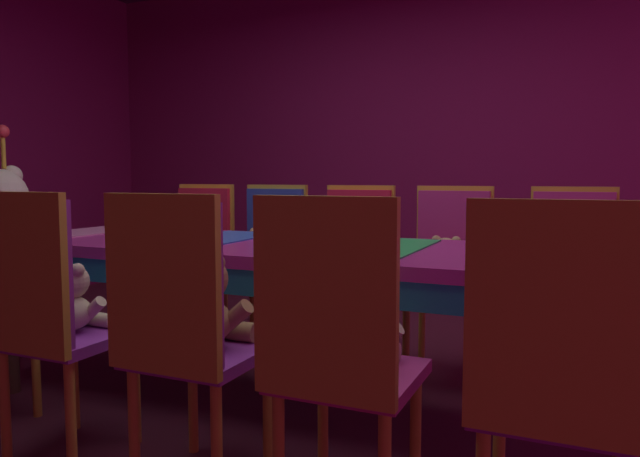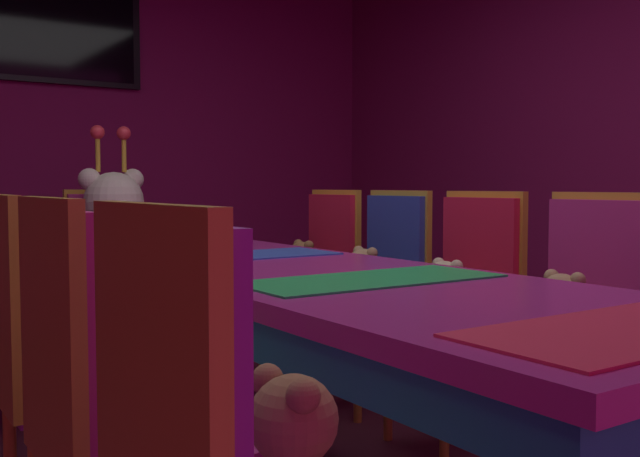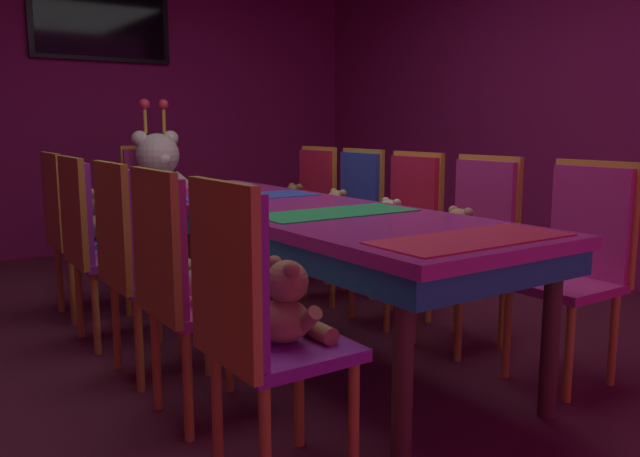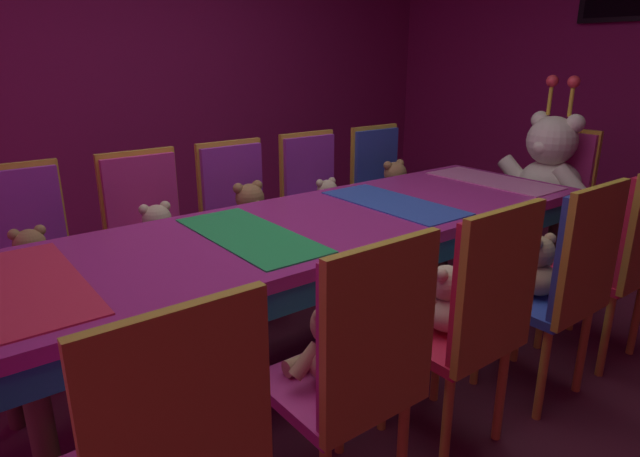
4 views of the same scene
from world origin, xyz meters
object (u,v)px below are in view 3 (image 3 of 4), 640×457
chair_right_2 (407,219)px  chair_left_2 (131,249)px  teddy_left_2 (163,246)px  chair_right_4 (310,201)px  teddy_right_2 (388,225)px  teddy_right_4 (293,205)px  throne_chair (152,196)px  chair_left_0 (248,308)px  teddy_left_4 (94,218)px  chair_left_3 (90,232)px  chair_right_1 (477,231)px  wall_tv (101,20)px  king_teddy_bear (159,180)px  chair_left_4 (68,219)px  chair_left_1 (177,272)px  teddy_left_1 (212,271)px  banquet_table (289,220)px  teddy_right_1 (457,238)px  teddy_left_0 (288,307)px  chair_right_0 (581,248)px  teddy_right_3 (336,213)px  chair_right_3 (353,208)px

chair_right_2 → chair_left_2: bearing=0.8°
teddy_left_2 → chair_right_4: chair_right_4 is taller
teddy_right_2 → teddy_right_4: 1.09m
chair_right_4 → throne_chair: (-0.86, 0.91, 0.00)m
chair_left_0 → teddy_left_4: size_ratio=2.97×
chair_left_3 → throne_chair: size_ratio=1.00×
chair_left_0 → chair_right_1: same height
wall_tv → king_teddy_bear: bearing=-90.0°
chair_left_2 → chair_right_2: 1.65m
chair_left_2 → chair_left_4: 1.14m
chair_left_1 → chair_right_4: (1.69, 1.65, 0.00)m
chair_left_4 → teddy_right_2: chair_left_4 is taller
chair_left_0 → teddy_left_1: size_ratio=3.20×
banquet_table → chair_left_1: bearing=-146.6°
throne_chair → chair_left_2: bearing=-22.3°
chair_left_4 → teddy_right_2: 1.88m
chair_left_3 → teddy_left_4: size_ratio=2.97×
chair_left_2 → chair_left_3: bearing=92.5°
banquet_table → teddy_left_1: bearing=-141.4°
teddy_right_1 → wall_tv: bearing=-79.4°
teddy_left_2 → teddy_right_2: bearing=1.0°
teddy_left_0 → teddy_left_1: size_ratio=0.95×
chair_right_0 → king_teddy_bear: size_ratio=1.13×
chair_left_2 → chair_left_1: bearing=-90.3°
chair_left_2 → teddy_left_1: bearing=-75.2°
teddy_left_4 → banquet_table: bearing=-58.8°
banquet_table → chair_right_2: size_ratio=2.98×
teddy_right_3 → king_teddy_bear: size_ratio=0.33×
chair_left_3 → chair_left_4: (0.03, 0.57, 0.00)m
chair_right_1 → teddy_right_3: chair_right_1 is taller
chair_right_3 → throne_chair: bearing=-59.3°
chair_left_1 → chair_left_4: same height
teddy_left_1 → teddy_left_4: teddy_left_4 is taller
chair_left_0 → chair_left_3: (-0.02, 1.68, 0.00)m
chair_left_0 → wall_tv: 4.55m
chair_left_0 → teddy_right_3: chair_left_0 is taller
chair_right_2 → teddy_left_0: bearing=36.8°
chair_left_3 → teddy_right_1: (1.53, -1.09, -0.02)m
teddy_left_1 → teddy_left_4: (0.01, 1.67, 0.01)m
chair_left_0 → chair_right_3: same height
chair_left_2 → chair_left_0: bearing=-90.5°
chair_left_1 → chair_left_3: (-0.02, 1.11, 0.00)m
chair_left_3 → teddy_right_4: chair_left_3 is taller
teddy_left_2 → teddy_right_1: bearing=-20.8°
chair_right_3 → chair_left_4: bearing=-18.2°
chair_left_2 → chair_left_4: (0.00, 1.14, 0.00)m
teddy_right_3 → throne_chair: throne_chair is taller
chair_left_0 → chair_right_4: (1.69, 2.22, 0.00)m
throne_chair → king_teddy_bear: size_ratio=1.13×
chair_left_2 → chair_right_0: size_ratio=1.00×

